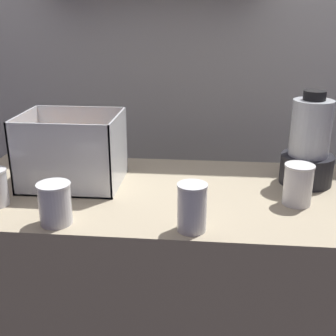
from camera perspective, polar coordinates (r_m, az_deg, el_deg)
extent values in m
cube|color=tan|center=(1.65, 0.00, -17.58)|extent=(1.40, 0.64, 0.90)
cube|color=silver|center=(2.09, 2.11, 14.31)|extent=(2.60, 0.04, 2.50)
cube|color=white|center=(1.52, -12.18, -1.76)|extent=(0.32, 0.26, 0.01)
cube|color=white|center=(1.37, -14.06, 0.82)|extent=(0.32, 0.01, 0.24)
cube|color=white|center=(1.60, -11.17, 3.77)|extent=(0.32, 0.01, 0.24)
cube|color=white|center=(1.54, -18.14, 2.51)|extent=(0.01, 0.26, 0.24)
cube|color=white|center=(1.44, -6.50, 2.27)|extent=(0.01, 0.26, 0.24)
cone|color=orange|center=(1.51, -11.06, -1.11)|extent=(0.17, 0.14, 0.02)
cone|color=orange|center=(1.51, -12.13, -1.12)|extent=(0.05, 0.16, 0.03)
cone|color=orange|center=(1.53, -14.02, -1.03)|extent=(0.16, 0.15, 0.03)
cone|color=orange|center=(1.54, -13.78, -0.75)|extent=(0.17, 0.08, 0.03)
cone|color=orange|center=(1.51, -12.55, 0.35)|extent=(0.08, 0.15, 0.04)
cone|color=orange|center=(1.48, -11.59, -0.01)|extent=(0.08, 0.18, 0.04)
cone|color=orange|center=(1.48, -10.26, -0.20)|extent=(0.10, 0.17, 0.03)
cone|color=orange|center=(1.55, -12.31, 0.26)|extent=(0.04, 0.15, 0.02)
cone|color=orange|center=(1.49, -14.21, 0.94)|extent=(0.04, 0.18, 0.03)
cone|color=orange|center=(1.51, -13.99, 1.50)|extent=(0.17, 0.14, 0.03)
cone|color=orange|center=(1.47, -12.14, 0.31)|extent=(0.03, 0.14, 0.03)
cylinder|color=black|center=(1.54, 17.69, -0.13)|extent=(0.17, 0.17, 0.10)
cylinder|color=silver|center=(1.50, 18.25, 5.00)|extent=(0.13, 0.13, 0.19)
cylinder|color=yellow|center=(1.52, 17.96, 2.35)|extent=(0.12, 0.12, 0.04)
cylinder|color=black|center=(1.48, 18.71, 9.03)|extent=(0.07, 0.07, 0.03)
cylinder|color=white|center=(1.23, -14.60, -4.68)|extent=(0.09, 0.09, 0.11)
cylinder|color=maroon|center=(1.23, -14.55, -5.21)|extent=(0.08, 0.08, 0.09)
cylinder|color=white|center=(1.21, -14.84, -2.14)|extent=(0.09, 0.09, 0.01)
cylinder|color=white|center=(1.15, 3.17, -5.33)|extent=(0.08, 0.08, 0.13)
cylinder|color=orange|center=(1.17, 3.14, -6.55)|extent=(0.07, 0.07, 0.07)
cylinder|color=white|center=(1.13, 3.23, -2.29)|extent=(0.08, 0.08, 0.01)
cylinder|color=white|center=(1.36, 16.68, -2.21)|extent=(0.09, 0.09, 0.12)
cylinder|color=yellow|center=(1.37, 16.60, -2.99)|extent=(0.08, 0.08, 0.08)
cylinder|color=white|center=(1.34, 16.95, 0.27)|extent=(0.09, 0.09, 0.01)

